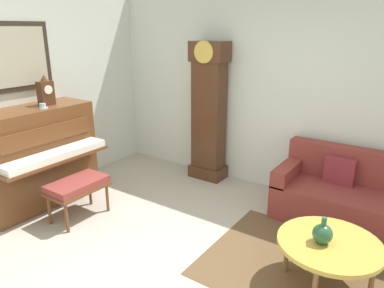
{
  "coord_description": "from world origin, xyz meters",
  "views": [
    {
      "loc": [
        1.81,
        -2.2,
        2.19
      ],
      "look_at": [
        -0.42,
        1.05,
        0.91
      ],
      "focal_mm": 33.45,
      "sensor_mm": 36.0,
      "label": 1
    }
  ],
  "objects_px": {
    "piano": "(37,156)",
    "coffee_table": "(329,245)",
    "mantel_clock": "(46,92)",
    "teacup": "(43,106)",
    "piano_bench": "(77,186)",
    "grandfather_clock": "(209,116)",
    "green_jug": "(323,234)",
    "couch": "(362,200)"
  },
  "relations": [
    {
      "from": "green_jug",
      "to": "grandfather_clock",
      "type": "bearing_deg",
      "value": 143.47
    },
    {
      "from": "piano",
      "to": "coffee_table",
      "type": "distance_m",
      "value": 3.55
    },
    {
      "from": "green_jug",
      "to": "mantel_clock",
      "type": "bearing_deg",
      "value": -177.57
    },
    {
      "from": "piano_bench",
      "to": "grandfather_clock",
      "type": "xyz_separation_m",
      "value": [
        0.61,
        1.93,
        0.56
      ]
    },
    {
      "from": "piano_bench",
      "to": "piano",
      "type": "bearing_deg",
      "value": -179.08
    },
    {
      "from": "coffee_table",
      "to": "mantel_clock",
      "type": "height_order",
      "value": "mantel_clock"
    },
    {
      "from": "couch",
      "to": "mantel_clock",
      "type": "relative_size",
      "value": 5.0
    },
    {
      "from": "coffee_table",
      "to": "mantel_clock",
      "type": "relative_size",
      "value": 2.32
    },
    {
      "from": "mantel_clock",
      "to": "couch",
      "type": "bearing_deg",
      "value": 22.85
    },
    {
      "from": "mantel_clock",
      "to": "teacup",
      "type": "bearing_deg",
      "value": -48.83
    },
    {
      "from": "grandfather_clock",
      "to": "couch",
      "type": "relative_size",
      "value": 1.07
    },
    {
      "from": "piano_bench",
      "to": "green_jug",
      "type": "height_order",
      "value": "green_jug"
    },
    {
      "from": "grandfather_clock",
      "to": "green_jug",
      "type": "bearing_deg",
      "value": -36.53
    },
    {
      "from": "piano_bench",
      "to": "couch",
      "type": "relative_size",
      "value": 0.37
    },
    {
      "from": "piano",
      "to": "green_jug",
      "type": "height_order",
      "value": "piano"
    },
    {
      "from": "piano",
      "to": "couch",
      "type": "bearing_deg",
      "value": 26.0
    },
    {
      "from": "teacup",
      "to": "couch",
      "type": "bearing_deg",
      "value": 25.71
    },
    {
      "from": "piano",
      "to": "mantel_clock",
      "type": "distance_m",
      "value": 0.83
    },
    {
      "from": "piano_bench",
      "to": "grandfather_clock",
      "type": "bearing_deg",
      "value": 72.4
    },
    {
      "from": "piano_bench",
      "to": "coffee_table",
      "type": "height_order",
      "value": "piano_bench"
    },
    {
      "from": "couch",
      "to": "teacup",
      "type": "distance_m",
      "value": 3.93
    },
    {
      "from": "mantel_clock",
      "to": "teacup",
      "type": "distance_m",
      "value": 0.25
    },
    {
      "from": "piano_bench",
      "to": "mantel_clock",
      "type": "height_order",
      "value": "mantel_clock"
    },
    {
      "from": "grandfather_clock",
      "to": "mantel_clock",
      "type": "bearing_deg",
      "value": -128.35
    },
    {
      "from": "grandfather_clock",
      "to": "coffee_table",
      "type": "bearing_deg",
      "value": -34.87
    },
    {
      "from": "piano_bench",
      "to": "mantel_clock",
      "type": "relative_size",
      "value": 1.84
    },
    {
      "from": "grandfather_clock",
      "to": "couch",
      "type": "xyz_separation_m",
      "value": [
        2.21,
        -0.21,
        -0.65
      ]
    },
    {
      "from": "piano",
      "to": "grandfather_clock",
      "type": "distance_m",
      "value": 2.39
    },
    {
      "from": "couch",
      "to": "teacup",
      "type": "relative_size",
      "value": 16.38
    },
    {
      "from": "piano",
      "to": "coffee_table",
      "type": "xyz_separation_m",
      "value": [
        3.52,
        0.44,
        -0.21
      ]
    },
    {
      "from": "piano",
      "to": "teacup",
      "type": "height_order",
      "value": "teacup"
    },
    {
      "from": "piano",
      "to": "green_jug",
      "type": "bearing_deg",
      "value": 6.32
    },
    {
      "from": "teacup",
      "to": "green_jug",
      "type": "distance_m",
      "value": 3.42
    },
    {
      "from": "grandfather_clock",
      "to": "couch",
      "type": "distance_m",
      "value": 2.31
    },
    {
      "from": "teacup",
      "to": "coffee_table",
      "type": "bearing_deg",
      "value": 5.91
    },
    {
      "from": "piano",
      "to": "piano_bench",
      "type": "bearing_deg",
      "value": 0.92
    },
    {
      "from": "piano_bench",
      "to": "mantel_clock",
      "type": "xyz_separation_m",
      "value": [
        -0.74,
        0.23,
        1.02
      ]
    },
    {
      "from": "coffee_table",
      "to": "grandfather_clock",
      "type": "bearing_deg",
      "value": 145.13
    },
    {
      "from": "piano_bench",
      "to": "teacup",
      "type": "relative_size",
      "value": 6.03
    },
    {
      "from": "piano_bench",
      "to": "coffee_table",
      "type": "bearing_deg",
      "value": 8.69
    },
    {
      "from": "coffee_table",
      "to": "teacup",
      "type": "bearing_deg",
      "value": -174.09
    },
    {
      "from": "couch",
      "to": "teacup",
      "type": "height_order",
      "value": "teacup"
    }
  ]
}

